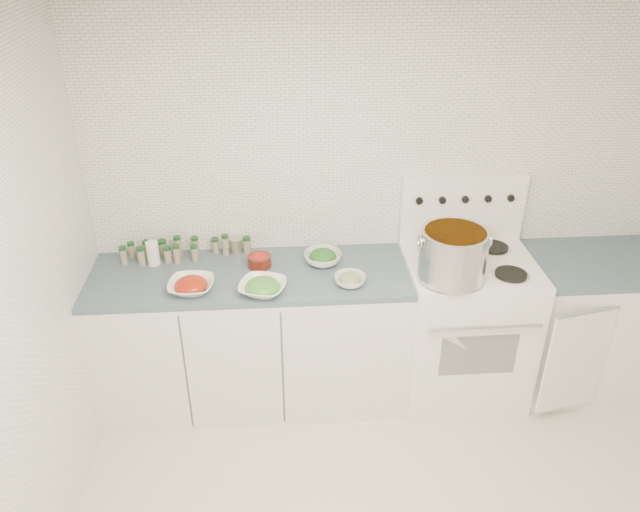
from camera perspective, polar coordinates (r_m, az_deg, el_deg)
The scene contains 13 objects.
room_walls at distance 2.36m, azimuth 12.17°, elevation -2.11°, with size 3.54×3.04×2.52m.
counter_left at distance 3.88m, azimuth -6.13°, elevation -7.32°, with size 1.85×0.62×0.90m.
stove at distance 4.01m, azimuth 12.92°, elevation -5.88°, with size 0.76×0.70×1.36m.
counter_right at distance 4.33m, azimuth 23.38°, elevation -5.59°, with size 0.89×0.71×0.90m.
stock_pot at distance 3.49m, azimuth 12.08°, elevation 0.30°, with size 0.39×0.37×0.28m.
bowl_tomato at distance 3.51m, azimuth -11.70°, elevation -2.65°, with size 0.27×0.27×0.08m.
bowl_snowpea at distance 3.43m, azimuth -5.27°, elevation -2.84°, with size 0.31×0.31×0.08m.
bowl_broccoli at distance 3.69m, azimuth 0.25°, elevation -0.11°, with size 0.24×0.24×0.09m.
bowl_zucchini at distance 3.50m, azimuth 2.75°, elevation -2.17°, with size 0.23×0.23×0.07m.
bowl_pepper at distance 3.68m, azimuth -5.55°, elevation -0.38°, with size 0.14×0.14×0.08m.
salt_canister at distance 3.80m, azimuth -15.03°, elevation 0.24°, with size 0.07×0.07×0.14m, color white.
tin_can at distance 3.84m, azimuth -7.67°, elevation 0.94°, with size 0.07×0.07×0.09m, color #A39E8A.
spice_cluster at distance 3.83m, azimuth -12.74°, elevation 0.57°, with size 0.77×0.15×0.14m.
Camera 1 is at (-0.63, -1.92, 2.77)m, focal length 35.00 mm.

